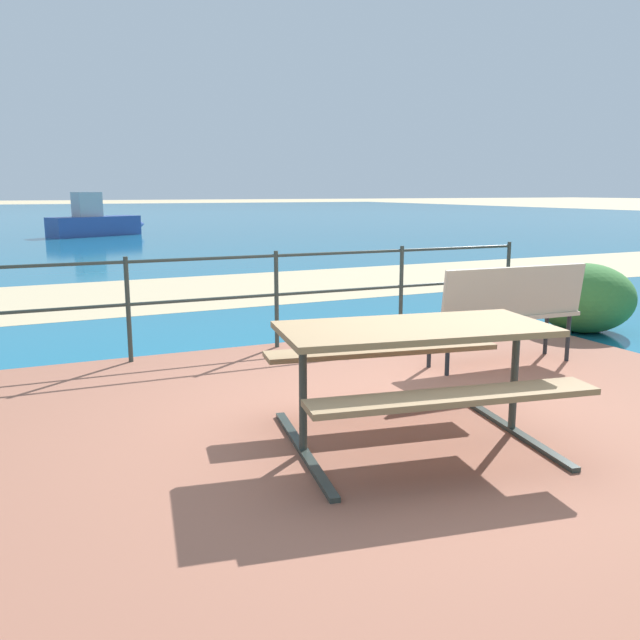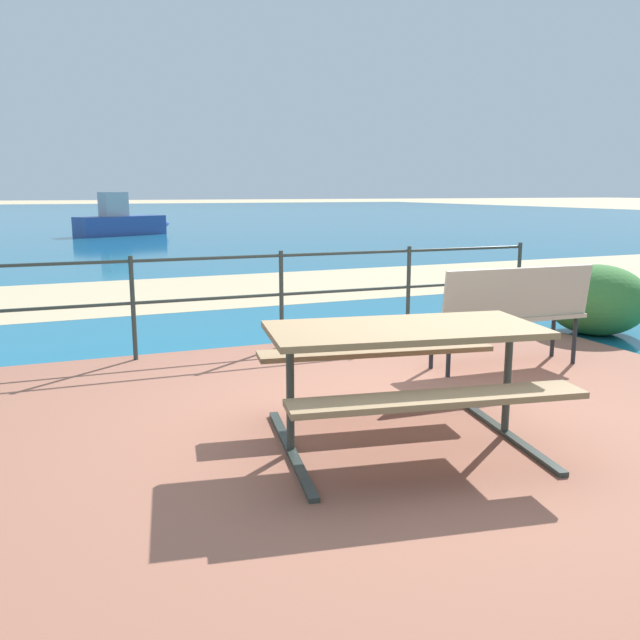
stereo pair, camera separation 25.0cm
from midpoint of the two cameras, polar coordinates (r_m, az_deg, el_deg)
The scene contains 9 objects.
ground_plane at distance 4.80m, azimuth 5.06°, elevation -9.16°, with size 240.00×240.00×0.00m, color tan.
patio_paving at distance 4.79m, azimuth 5.07°, elevation -8.82°, with size 6.40×5.20×0.06m, color #935B47.
sea_water at distance 44.01m, azimuth -21.34°, elevation 8.16°, with size 90.00×90.00×0.01m, color #196B8E.
beach_strip at distance 11.22m, azimuth -12.41°, elevation 2.34°, with size 54.00×3.75×0.01m, color tan.
picnic_table at distance 4.20m, azimuth 6.40°, elevation -2.73°, with size 1.88×1.64×0.77m.
park_bench at distance 6.23m, azimuth 14.69°, elevation 1.16°, with size 1.51×0.46×0.94m.
railing_fence at distance 6.80m, azimuth -4.82°, elevation 2.91°, with size 5.94×0.04×1.00m.
shrub_right at distance 8.40m, azimuth 20.90°, elevation 1.79°, with size 1.15×1.15×0.82m, color #387533.
boat_near at distance 26.06m, azimuth -18.88°, elevation 7.91°, with size 3.81×2.39×1.59m.
Camera 1 is at (-2.32, -3.88, 1.65)m, focal length 37.32 mm.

